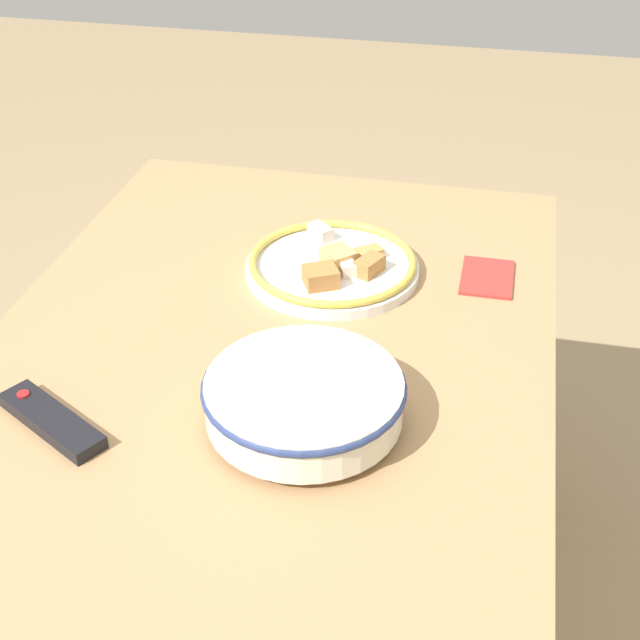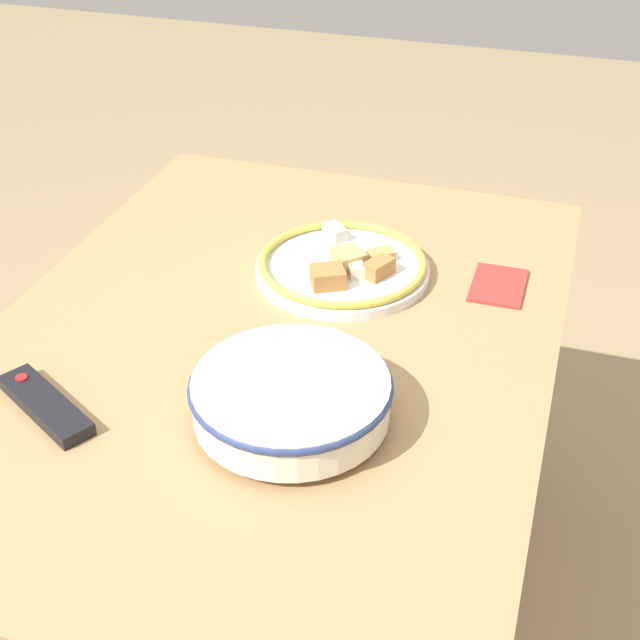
% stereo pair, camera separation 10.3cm
% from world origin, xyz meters
% --- Properties ---
extents(ground_plane, '(8.00, 8.00, 0.00)m').
position_xyz_m(ground_plane, '(0.00, 0.00, 0.00)').
color(ground_plane, '#9E8460').
extents(dining_table, '(1.24, 0.89, 0.71)m').
position_xyz_m(dining_table, '(0.00, 0.00, 0.63)').
color(dining_table, tan).
rests_on(dining_table, ground_plane).
extents(noodle_bowl, '(0.28, 0.28, 0.07)m').
position_xyz_m(noodle_bowl, '(-0.19, -0.10, 0.76)').
color(noodle_bowl, silver).
rests_on(noodle_bowl, dining_table).
extents(food_plate, '(0.31, 0.31, 0.05)m').
position_xyz_m(food_plate, '(0.22, -0.06, 0.73)').
color(food_plate, white).
rests_on(food_plate, dining_table).
extents(tv_remote, '(0.14, 0.19, 0.02)m').
position_xyz_m(tv_remote, '(-0.27, 0.24, 0.72)').
color(tv_remote, black).
rests_on(tv_remote, dining_table).
extents(folded_napkin, '(0.13, 0.09, 0.01)m').
position_xyz_m(folded_napkin, '(0.26, -0.33, 0.71)').
color(folded_napkin, '#B2332D').
rests_on(folded_napkin, dining_table).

